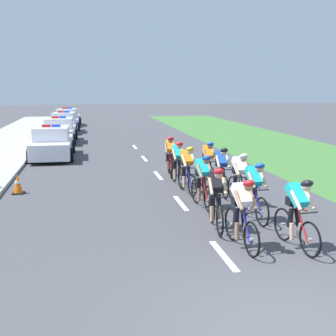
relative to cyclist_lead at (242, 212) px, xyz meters
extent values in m
plane|color=#424247|center=(-0.48, -3.10, -0.79)|extent=(160.00, 160.00, 0.00)
cube|color=#9E9E99|center=(-5.87, 10.90, -0.72)|extent=(0.16, 60.00, 0.13)
cube|color=#3D7033|center=(7.42, 10.90, -0.78)|extent=(7.00, 60.00, 0.01)
cube|color=white|center=(-0.48, -0.32, -0.78)|extent=(0.14, 1.60, 0.01)
cube|color=white|center=(-0.48, 3.68, -0.78)|extent=(0.14, 1.60, 0.01)
cube|color=white|center=(-0.48, 7.68, -0.78)|extent=(0.14, 1.60, 0.01)
cube|color=white|center=(-0.48, 11.68, -0.78)|extent=(0.14, 1.60, 0.01)
cube|color=white|center=(-0.48, 15.68, -0.78)|extent=(0.14, 1.60, 0.01)
torus|color=black|center=(0.03, -0.48, -0.42)|extent=(0.09, 0.73, 0.72)
cylinder|color=#99999E|center=(0.03, -0.48, -0.42)|extent=(0.06, 0.06, 0.06)
torus|color=black|center=(-0.04, 0.52, -0.42)|extent=(0.09, 0.73, 0.72)
cylinder|color=#99999E|center=(-0.04, 0.52, -0.42)|extent=(0.06, 0.06, 0.06)
cylinder|color=#1E1E99|center=(0.00, -0.03, 0.11)|extent=(0.07, 0.55, 0.04)
cylinder|color=#1E1E99|center=(0.01, -0.20, -0.21)|extent=(0.07, 0.48, 0.63)
cylinder|color=#1E1E99|center=(-0.01, 0.17, -0.19)|extent=(0.04, 0.04, 0.65)
cylinder|color=black|center=(0.03, -0.38, 0.09)|extent=(0.42, 0.06, 0.03)
cube|color=black|center=(-0.01, 0.17, 0.15)|extent=(0.11, 0.23, 0.05)
cube|color=white|center=(0.00, 0.05, 0.35)|extent=(0.32, 0.57, 0.44)
cube|color=black|center=(-0.01, 0.16, 0.19)|extent=(0.29, 0.22, 0.18)
cylinder|color=black|center=(0.08, 0.12, -0.15)|extent=(0.13, 0.23, 0.40)
cylinder|color=#9E7051|center=(0.09, 0.04, -0.41)|extent=(0.10, 0.16, 0.36)
cylinder|color=black|center=(-0.10, 0.11, -0.15)|extent=(0.12, 0.18, 0.40)
cylinder|color=#9E7051|center=(-0.09, 0.03, -0.41)|extent=(0.10, 0.13, 0.36)
cylinder|color=#9E7051|center=(0.17, -0.16, 0.30)|extent=(0.10, 0.41, 0.35)
cylinder|color=#9E7051|center=(-0.15, -0.18, 0.30)|extent=(0.10, 0.41, 0.35)
sphere|color=#9E7051|center=(0.02, -0.25, 0.59)|extent=(0.19, 0.19, 0.19)
ellipsoid|color=red|center=(0.02, -0.26, 0.66)|extent=(0.25, 0.33, 0.24)
torus|color=black|center=(1.16, -0.70, -0.42)|extent=(0.12, 0.72, 0.72)
cylinder|color=#99999E|center=(1.16, -0.70, -0.42)|extent=(0.07, 0.07, 0.06)
torus|color=black|center=(1.06, 0.29, -0.42)|extent=(0.12, 0.72, 0.72)
cylinder|color=#99999E|center=(1.06, 0.29, -0.42)|extent=(0.07, 0.07, 0.06)
cylinder|color=#B21919|center=(1.12, -0.25, 0.11)|extent=(0.09, 0.55, 0.04)
cylinder|color=#B21919|center=(1.14, -0.43, -0.21)|extent=(0.09, 0.48, 0.63)
cylinder|color=#B21919|center=(1.10, -0.05, -0.19)|extent=(0.04, 0.04, 0.65)
cylinder|color=black|center=(1.15, -0.60, 0.09)|extent=(0.42, 0.07, 0.03)
cube|color=black|center=(1.10, -0.05, 0.15)|extent=(0.12, 0.23, 0.05)
cube|color=#19B2B7|center=(1.11, -0.18, 0.35)|extent=(0.33, 0.57, 0.46)
cube|color=black|center=(1.10, -0.06, 0.19)|extent=(0.30, 0.23, 0.18)
cylinder|color=black|center=(1.19, -0.10, -0.15)|extent=(0.13, 0.23, 0.40)
cylinder|color=beige|center=(1.20, -0.18, -0.41)|extent=(0.10, 0.16, 0.36)
cylinder|color=black|center=(1.01, -0.12, -0.15)|extent=(0.13, 0.18, 0.40)
cylinder|color=beige|center=(1.02, -0.20, -0.41)|extent=(0.10, 0.13, 0.36)
cylinder|color=beige|center=(1.29, -0.38, 0.30)|extent=(0.12, 0.41, 0.35)
cylinder|color=beige|center=(0.97, -0.41, 0.30)|extent=(0.12, 0.41, 0.35)
sphere|color=beige|center=(1.14, -0.48, 0.59)|extent=(0.19, 0.19, 0.19)
ellipsoid|color=black|center=(1.14, -0.49, 0.66)|extent=(0.26, 0.34, 0.24)
torus|color=black|center=(-0.22, 0.78, -0.42)|extent=(0.12, 0.72, 0.72)
cylinder|color=#99999E|center=(-0.22, 0.78, -0.42)|extent=(0.07, 0.07, 0.06)
torus|color=black|center=(-0.12, 1.77, -0.42)|extent=(0.12, 0.72, 0.72)
cylinder|color=#99999E|center=(-0.12, 1.77, -0.42)|extent=(0.07, 0.07, 0.06)
cylinder|color=black|center=(-0.18, 1.23, 0.11)|extent=(0.09, 0.55, 0.04)
cylinder|color=black|center=(-0.20, 1.05, -0.21)|extent=(0.09, 0.48, 0.63)
cylinder|color=black|center=(-0.16, 1.43, -0.19)|extent=(0.04, 0.04, 0.65)
cylinder|color=black|center=(-0.21, 0.88, 0.09)|extent=(0.42, 0.07, 0.03)
cube|color=black|center=(-0.16, 1.43, 0.15)|extent=(0.12, 0.23, 0.05)
cube|color=black|center=(-0.17, 1.30, 0.35)|extent=(0.34, 0.58, 0.44)
cube|color=black|center=(-0.16, 1.42, 0.19)|extent=(0.30, 0.23, 0.18)
cylinder|color=black|center=(-0.07, 1.36, -0.15)|extent=(0.13, 0.23, 0.40)
cylinder|color=tan|center=(-0.08, 1.28, -0.41)|extent=(0.11, 0.16, 0.36)
cylinder|color=black|center=(-0.25, 1.38, -0.15)|extent=(0.13, 0.18, 0.40)
cylinder|color=tan|center=(-0.26, 1.30, -0.41)|extent=(0.10, 0.13, 0.36)
cylinder|color=tan|center=(-0.03, 1.07, 0.30)|extent=(0.12, 0.41, 0.35)
cylinder|color=tan|center=(-0.35, 1.10, 0.30)|extent=(0.12, 0.41, 0.35)
sphere|color=tan|center=(-0.20, 1.00, 0.59)|extent=(0.19, 0.19, 0.19)
ellipsoid|color=red|center=(-0.20, 0.99, 0.66)|extent=(0.26, 0.34, 0.24)
torus|color=black|center=(0.99, 1.26, -0.42)|extent=(0.09, 0.73, 0.72)
cylinder|color=#99999E|center=(0.99, 1.26, -0.42)|extent=(0.06, 0.06, 0.06)
torus|color=black|center=(0.93, 2.26, -0.42)|extent=(0.09, 0.73, 0.72)
cylinder|color=#99999E|center=(0.93, 2.26, -0.42)|extent=(0.06, 0.06, 0.06)
cylinder|color=#1E1E99|center=(0.96, 1.71, 0.11)|extent=(0.07, 0.55, 0.04)
cylinder|color=#1E1E99|center=(0.97, 1.53, -0.21)|extent=(0.07, 0.48, 0.63)
cylinder|color=#1E1E99|center=(0.95, 1.91, -0.19)|extent=(0.04, 0.04, 0.65)
cylinder|color=black|center=(0.98, 1.36, 0.09)|extent=(0.42, 0.05, 0.03)
cube|color=black|center=(0.95, 1.91, 0.15)|extent=(0.11, 0.23, 0.05)
cube|color=#19B2B7|center=(0.96, 1.78, 0.35)|extent=(0.31, 0.55, 0.47)
cube|color=black|center=(0.95, 1.90, 0.19)|extent=(0.29, 0.22, 0.18)
cylinder|color=black|center=(1.04, 1.85, -0.15)|extent=(0.12, 0.23, 0.40)
cylinder|color=tan|center=(1.05, 1.77, -0.41)|extent=(0.10, 0.16, 0.36)
cylinder|color=black|center=(0.86, 1.84, -0.15)|extent=(0.12, 0.17, 0.40)
cylinder|color=tan|center=(0.87, 1.76, -0.41)|extent=(0.10, 0.13, 0.36)
cylinder|color=tan|center=(1.13, 1.58, 0.30)|extent=(0.10, 0.40, 0.35)
cylinder|color=tan|center=(0.81, 1.56, 0.30)|extent=(0.10, 0.40, 0.35)
sphere|color=tan|center=(0.98, 1.48, 0.59)|extent=(0.19, 0.19, 0.19)
ellipsoid|color=blue|center=(0.98, 1.47, 0.66)|extent=(0.25, 0.33, 0.24)
torus|color=black|center=(0.05, 2.61, -0.42)|extent=(0.12, 0.72, 0.72)
cylinder|color=#99999E|center=(0.05, 2.61, -0.42)|extent=(0.07, 0.07, 0.06)
torus|color=black|center=(-0.06, 3.61, -0.42)|extent=(0.12, 0.72, 0.72)
cylinder|color=#99999E|center=(-0.06, 3.61, -0.42)|extent=(0.07, 0.07, 0.06)
cylinder|color=#B21919|center=(0.00, 3.06, 0.11)|extent=(0.10, 0.55, 0.04)
cylinder|color=#B21919|center=(0.02, 2.89, -0.21)|extent=(0.09, 0.48, 0.63)
cylinder|color=#B21919|center=(-0.02, 3.26, -0.19)|extent=(0.04, 0.04, 0.65)
cylinder|color=black|center=(0.04, 2.71, 0.09)|extent=(0.42, 0.07, 0.03)
cube|color=black|center=(-0.02, 3.26, 0.15)|extent=(0.12, 0.23, 0.05)
cube|color=#19B2B7|center=(0.00, 3.13, 0.35)|extent=(0.34, 0.57, 0.45)
cube|color=black|center=(-0.02, 3.25, 0.19)|extent=(0.30, 0.23, 0.18)
cylinder|color=black|center=(0.08, 3.21, -0.15)|extent=(0.13, 0.23, 0.40)
cylinder|color=#9E7051|center=(0.09, 3.13, -0.41)|extent=(0.11, 0.16, 0.36)
cylinder|color=black|center=(-0.10, 3.19, -0.15)|extent=(0.13, 0.18, 0.40)
cylinder|color=#9E7051|center=(-0.09, 3.11, -0.41)|extent=(0.10, 0.13, 0.36)
cylinder|color=#9E7051|center=(0.18, 2.94, 0.30)|extent=(0.12, 0.41, 0.35)
cylinder|color=#9E7051|center=(-0.14, 2.90, 0.30)|extent=(0.12, 0.41, 0.35)
sphere|color=#9E7051|center=(0.03, 2.84, 0.59)|extent=(0.19, 0.19, 0.19)
ellipsoid|color=blue|center=(0.03, 2.83, 0.66)|extent=(0.26, 0.34, 0.24)
torus|color=black|center=(1.13, 2.73, -0.42)|extent=(0.07, 0.73, 0.72)
cylinder|color=#99999E|center=(1.13, 2.73, -0.42)|extent=(0.06, 0.06, 0.06)
torus|color=black|center=(1.10, 3.73, -0.42)|extent=(0.07, 0.73, 0.72)
cylinder|color=#99999E|center=(1.10, 3.73, -0.42)|extent=(0.06, 0.06, 0.06)
cylinder|color=white|center=(1.11, 3.18, 0.11)|extent=(0.05, 0.55, 0.04)
cylinder|color=white|center=(1.12, 3.01, -0.21)|extent=(0.06, 0.48, 0.63)
cylinder|color=white|center=(1.11, 3.38, -0.19)|extent=(0.04, 0.04, 0.65)
cylinder|color=black|center=(1.13, 2.83, 0.09)|extent=(0.42, 0.04, 0.03)
cube|color=black|center=(1.11, 3.38, 0.15)|extent=(0.11, 0.22, 0.05)
cube|color=white|center=(1.11, 3.26, 0.35)|extent=(0.30, 0.55, 0.46)
cube|color=black|center=(1.11, 3.37, 0.19)|extent=(0.29, 0.21, 0.18)
cylinder|color=black|center=(1.20, 3.33, -0.15)|extent=(0.12, 0.23, 0.40)
cylinder|color=tan|center=(1.20, 3.25, -0.41)|extent=(0.10, 0.16, 0.36)
cylinder|color=black|center=(1.02, 3.32, -0.15)|extent=(0.12, 0.17, 0.40)
cylinder|color=tan|center=(1.02, 3.24, -0.41)|extent=(0.09, 0.13, 0.36)
cylinder|color=tan|center=(1.28, 3.05, 0.30)|extent=(0.09, 0.40, 0.35)
cylinder|color=tan|center=(0.96, 3.04, 0.30)|extent=(0.09, 0.40, 0.35)
sphere|color=tan|center=(1.12, 2.96, 0.59)|extent=(0.19, 0.19, 0.19)
ellipsoid|color=white|center=(1.12, 2.95, 0.66)|extent=(0.24, 0.32, 0.24)
torus|color=black|center=(0.01, 4.32, -0.42)|extent=(0.12, 0.72, 0.72)
cylinder|color=#99999E|center=(0.01, 4.32, -0.42)|extent=(0.07, 0.07, 0.06)
torus|color=black|center=(-0.09, 5.31, -0.42)|extent=(0.12, 0.72, 0.72)
cylinder|color=#99999E|center=(-0.09, 5.31, -0.42)|extent=(0.07, 0.07, 0.06)
cylinder|color=#1E1E99|center=(-0.04, 4.77, 0.11)|extent=(0.09, 0.55, 0.04)
cylinder|color=#1E1E99|center=(-0.02, 4.59, -0.21)|extent=(0.09, 0.48, 0.63)
cylinder|color=#1E1E99|center=(-0.06, 4.97, -0.19)|extent=(0.04, 0.04, 0.65)
cylinder|color=black|center=(0.00, 4.42, 0.09)|extent=(0.42, 0.07, 0.03)
cube|color=black|center=(-0.06, 4.97, 0.15)|extent=(0.12, 0.23, 0.05)
cube|color=orange|center=(-0.04, 4.84, 0.35)|extent=(0.33, 0.57, 0.45)
cube|color=black|center=(-0.06, 4.96, 0.19)|extent=(0.30, 0.23, 0.18)
cylinder|color=black|center=(0.04, 4.92, -0.15)|extent=(0.13, 0.23, 0.40)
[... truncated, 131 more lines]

